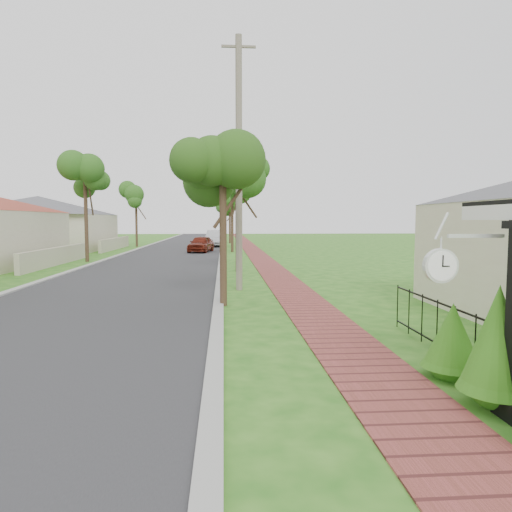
{
  "coord_description": "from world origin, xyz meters",
  "views": [
    {
      "loc": [
        0.81,
        -6.36,
        2.51
      ],
      "look_at": [
        1.73,
        6.57,
        1.5
      ],
      "focal_mm": 32.0,
      "sensor_mm": 36.0,
      "label": 1
    }
  ],
  "objects_px": {
    "parked_car_white": "(216,238)",
    "station_clock": "(443,263)",
    "parked_car_red": "(201,244)",
    "utility_pole": "(239,163)",
    "near_tree": "(223,168)"
  },
  "relations": [
    {
      "from": "parked_car_white",
      "to": "station_clock",
      "type": "distance_m",
      "value": 38.75
    },
    {
      "from": "parked_car_red",
      "to": "utility_pole",
      "type": "xyz_separation_m",
      "value": [
        2.35,
        -19.88,
        3.89
      ]
    },
    {
      "from": "parked_car_red",
      "to": "station_clock",
      "type": "height_order",
      "value": "station_clock"
    },
    {
      "from": "parked_car_white",
      "to": "near_tree",
      "type": "relative_size",
      "value": 0.95
    },
    {
      "from": "parked_car_white",
      "to": "utility_pole",
      "type": "distance_m",
      "value": 28.24
    },
    {
      "from": "parked_car_red",
      "to": "near_tree",
      "type": "height_order",
      "value": "near_tree"
    },
    {
      "from": "parked_car_white",
      "to": "utility_pole",
      "type": "height_order",
      "value": "utility_pole"
    },
    {
      "from": "utility_pole",
      "to": "parked_car_red",
      "type": "bearing_deg",
      "value": 96.74
    },
    {
      "from": "parked_car_white",
      "to": "utility_pole",
      "type": "relative_size",
      "value": 0.53
    },
    {
      "from": "near_tree",
      "to": "parked_car_red",
      "type": "bearing_deg",
      "value": 94.45
    },
    {
      "from": "station_clock",
      "to": "parked_car_red",
      "type": "bearing_deg",
      "value": 98.7
    },
    {
      "from": "parked_car_white",
      "to": "station_clock",
      "type": "height_order",
      "value": "station_clock"
    },
    {
      "from": "station_clock",
      "to": "parked_car_white",
      "type": "bearing_deg",
      "value": 95.39
    },
    {
      "from": "parked_car_red",
      "to": "near_tree",
      "type": "relative_size",
      "value": 0.75
    },
    {
      "from": "parked_car_white",
      "to": "near_tree",
      "type": "distance_m",
      "value": 31.14
    }
  ]
}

